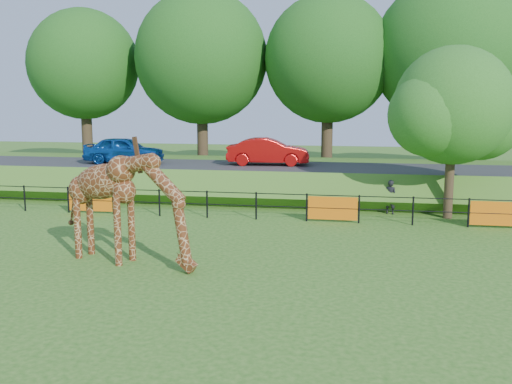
% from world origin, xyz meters
% --- Properties ---
extents(ground, '(90.00, 90.00, 0.00)m').
position_xyz_m(ground, '(0.00, 0.00, 0.00)').
color(ground, '#296018').
rests_on(ground, ground).
extents(giraffe, '(4.61, 2.21, 3.26)m').
position_xyz_m(giraffe, '(-2.55, 1.33, 1.63)').
color(giraffe, '#582912').
rests_on(giraffe, ground).
extents(perimeter_fence, '(28.07, 0.10, 1.10)m').
position_xyz_m(perimeter_fence, '(0.00, 8.00, 0.55)').
color(perimeter_fence, black).
rests_on(perimeter_fence, ground).
extents(embankment, '(40.00, 9.00, 1.30)m').
position_xyz_m(embankment, '(0.00, 15.50, 0.65)').
color(embankment, '#296018').
rests_on(embankment, ground).
extents(road, '(40.00, 5.00, 0.12)m').
position_xyz_m(road, '(0.00, 14.00, 1.36)').
color(road, '#2A2A2C').
rests_on(road, embankment).
extents(car_blue, '(4.18, 1.93, 1.39)m').
position_xyz_m(car_blue, '(-7.98, 13.98, 2.11)').
color(car_blue, '#1451A8').
rests_on(car_blue, road).
extents(car_red, '(4.23, 1.77, 1.36)m').
position_xyz_m(car_red, '(-0.55, 14.60, 2.10)').
color(car_red, red).
rests_on(car_red, road).
extents(visitor, '(0.62, 0.53, 1.43)m').
position_xyz_m(visitor, '(5.28, 10.06, 0.71)').
color(visitor, black).
rests_on(visitor, ground).
extents(tree_east, '(5.40, 4.71, 6.76)m').
position_xyz_m(tree_east, '(7.60, 9.63, 4.28)').
color(tree_east, '#382819').
rests_on(tree_east, ground).
extents(bg_tree_line, '(37.30, 8.80, 11.82)m').
position_xyz_m(bg_tree_line, '(1.89, 22.00, 7.19)').
color(bg_tree_line, '#382819').
rests_on(bg_tree_line, ground).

